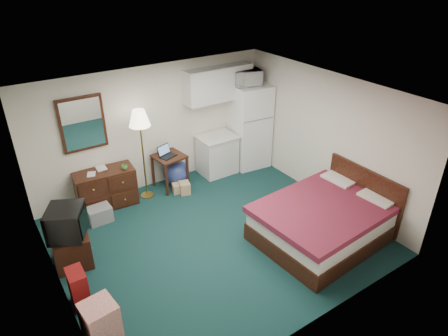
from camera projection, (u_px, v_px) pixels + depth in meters
floor at (215, 236)px, 6.91m from camera, size 5.00×4.50×0.01m
ceiling at (213, 97)px, 5.72m from camera, size 5.00×4.50×0.01m
walls at (214, 173)px, 6.31m from camera, size 5.01×4.51×2.50m
mirror at (82, 124)px, 7.08m from camera, size 0.80×0.06×1.00m
upper_cabinets at (219, 84)px, 8.21m from camera, size 1.50×0.35×0.70m
headboard at (363, 194)px, 7.08m from camera, size 0.06×1.56×1.00m
dresser at (106, 188)px, 7.59m from camera, size 1.14×0.59×0.75m
floor_lamp at (143, 155)px, 7.63m from camera, size 0.47×0.47×1.82m
desk at (170, 171)px, 8.22m from camera, size 0.63×0.63×0.72m
exercise_ball at (176, 172)px, 8.35m from camera, size 0.59×0.59×0.55m
kitchen_counter at (217, 155)px, 8.74m from camera, size 0.77×0.59×0.84m
fridge at (249, 126)px, 8.88m from camera, size 0.85×0.85×1.87m
bed at (323, 223)px, 6.70m from camera, size 2.19×1.76×0.67m
tv_stand at (73, 249)px, 6.21m from camera, size 0.63×0.67×0.53m
suitcase at (79, 288)px, 5.45m from camera, size 0.23×0.36×0.58m
retail_box at (100, 320)px, 5.02m from camera, size 0.45×0.45×0.51m
file_bin at (100, 214)px, 7.23m from camera, size 0.42×0.32×0.29m
cardboard_box_a at (178, 188)px, 8.13m from camera, size 0.27×0.25×0.19m
cardboard_box_b at (185, 188)px, 8.10m from camera, size 0.26×0.29×0.24m
laptop at (168, 152)px, 7.96m from camera, size 0.38×0.35×0.22m
crt_tv at (66, 222)px, 5.96m from camera, size 0.72×0.74×0.48m
microwave at (247, 76)px, 8.31m from camera, size 0.65×0.47×0.40m
book_a at (86, 170)px, 7.23m from camera, size 0.14×0.07×0.20m
book_b at (95, 164)px, 7.40m from camera, size 0.18×0.03×0.25m
mug at (124, 167)px, 7.45m from camera, size 0.11×0.09×0.11m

